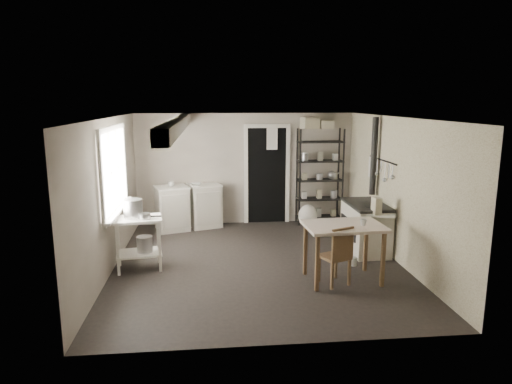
{
  "coord_description": "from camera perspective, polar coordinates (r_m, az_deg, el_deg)",
  "views": [
    {
      "loc": [
        -0.73,
        -6.89,
        2.56
      ],
      "look_at": [
        0.0,
        0.3,
        1.1
      ],
      "focal_mm": 32.0,
      "sensor_mm": 36.0,
      "label": 1
    }
  ],
  "objects": [
    {
      "name": "work_table",
      "position": [
        6.71,
        10.79,
        -7.74
      ],
      "size": [
        1.14,
        0.83,
        0.83
      ],
      "primitive_type": null,
      "rotation": [
        0.0,
        0.0,
        0.06
      ],
      "color": "beige",
      "rests_on": "ground"
    },
    {
      "name": "floor_crock",
      "position": [
        7.42,
        12.08,
        -8.42
      ],
      "size": [
        0.13,
        0.13,
        0.14
      ],
      "primitive_type": "cylinder",
      "rotation": [
        0.0,
        0.0,
        0.21
      ],
      "color": "silver",
      "rests_on": "ground"
    },
    {
      "name": "shelf_jar",
      "position": [
        9.51,
        6.06,
        4.12
      ],
      "size": [
        0.1,
        0.1,
        0.18
      ],
      "primitive_type": "imported",
      "rotation": [
        0.0,
        0.0,
        -0.21
      ],
      "color": "silver",
      "rests_on": "shelf_rack"
    },
    {
      "name": "stovepipe",
      "position": [
        8.3,
        14.53,
        4.34
      ],
      "size": [
        0.13,
        0.13,
        1.44
      ],
      "primitive_type": null,
      "rotation": [
        0.0,
        0.0,
        0.17
      ],
      "color": "black",
      "rests_on": "stove"
    },
    {
      "name": "prep_table",
      "position": [
        7.25,
        -14.45,
        -6.29
      ],
      "size": [
        0.78,
        0.61,
        0.81
      ],
      "primitive_type": null,
      "rotation": [
        0.0,
        0.0,
        0.16
      ],
      "color": "white",
      "rests_on": "ground"
    },
    {
      "name": "ceiling",
      "position": [
        6.93,
        0.25,
        9.27
      ],
      "size": [
        5.0,
        5.0,
        0.0
      ],
      "primitive_type": "plane",
      "rotation": [
        3.14,
        0.0,
        0.0
      ],
      "color": "silver",
      "rests_on": "wall_back"
    },
    {
      "name": "wallpaper_panel",
      "position": [
        7.63,
        17.21,
        0.26
      ],
      "size": [
        0.01,
        5.0,
        2.3
      ],
      "primitive_type": null,
      "color": "beige",
      "rests_on": "wall_right"
    },
    {
      "name": "window",
      "position": [
        7.32,
        -17.49,
        2.57
      ],
      "size": [
        0.12,
        1.76,
        1.28
      ],
      "primitive_type": null,
      "color": "white",
      "rests_on": "wall_left"
    },
    {
      "name": "storage_box_a",
      "position": [
        9.47,
        6.74,
        8.01
      ],
      "size": [
        0.37,
        0.34,
        0.22
      ],
      "primitive_type": "cube",
      "rotation": [
        0.0,
        0.0,
        0.19
      ],
      "color": "beige",
      "rests_on": "shelf_rack"
    },
    {
      "name": "side_ledge",
      "position": [
        7.64,
        15.05,
        -5.17
      ],
      "size": [
        0.58,
        0.46,
        0.79
      ],
      "primitive_type": null,
      "rotation": [
        0.0,
        0.0,
        -0.42
      ],
      "color": "white",
      "rests_on": "ground"
    },
    {
      "name": "wall_front",
      "position": [
        4.67,
        3.5,
        -6.17
      ],
      "size": [
        4.5,
        0.02,
        2.3
      ],
      "primitive_type": "cube",
      "color": "#A59B8D",
      "rests_on": "ground"
    },
    {
      "name": "flour_sack",
      "position": [
        9.41,
        6.5,
        -2.93
      ],
      "size": [
        0.43,
        0.38,
        0.47
      ],
      "primitive_type": "ellipsoid",
      "rotation": [
        0.0,
        0.0,
        0.15
      ],
      "color": "silver",
      "rests_on": "ground"
    },
    {
      "name": "bucket",
      "position": [
        7.24,
        -13.73,
        -6.4
      ],
      "size": [
        0.25,
        0.25,
        0.26
      ],
      "primitive_type": "cylinder",
      "rotation": [
        0.0,
        0.0,
        -0.04
      ],
      "color": "#ABABAE",
      "rests_on": "prep_table"
    },
    {
      "name": "base_cabinets",
      "position": [
        9.32,
        -8.42,
        -1.73
      ],
      "size": [
        1.46,
        0.95,
        0.88
      ],
      "primitive_type": null,
      "rotation": [
        0.0,
        0.0,
        0.3
      ],
      "color": "beige",
      "rests_on": "ground"
    },
    {
      "name": "saucepan",
      "position": [
        7.03,
        -13.72,
        -2.99
      ],
      "size": [
        0.19,
        0.19,
        0.1
      ],
      "primitive_type": "cylinder",
      "rotation": [
        0.0,
        0.0,
        0.12
      ],
      "color": "#ABABAE",
      "rests_on": "prep_table"
    },
    {
      "name": "counter_cup",
      "position": [
        9.14,
        -10.58,
        1.21
      ],
      "size": [
        0.17,
        0.17,
        0.1
      ],
      "primitive_type": "imported",
      "rotation": [
        0.0,
        0.0,
        0.35
      ],
      "color": "silver",
      "rests_on": "base_cabinets"
    },
    {
      "name": "utensil_rail",
      "position": [
        8.1,
        15.41,
        3.85
      ],
      "size": [
        0.06,
        1.2,
        0.44
      ],
      "primitive_type": null,
      "color": "#ABABAE",
      "rests_on": "wall_right"
    },
    {
      "name": "mixing_bowl",
      "position": [
        9.15,
        -7.54,
        1.22
      ],
      "size": [
        0.3,
        0.3,
        0.07
      ],
      "primitive_type": "imported",
      "rotation": [
        0.0,
        0.0,
        0.04
      ],
      "color": "silver",
      "rests_on": "base_cabinets"
    },
    {
      "name": "ceiling_beam",
      "position": [
        6.92,
        -9.79,
        8.27
      ],
      "size": [
        0.18,
        5.0,
        0.18
      ],
      "primitive_type": null,
      "color": "white",
      "rests_on": "ceiling"
    },
    {
      "name": "stove",
      "position": [
        8.05,
        13.54,
        -4.17
      ],
      "size": [
        0.6,
        1.07,
        0.84
      ],
      "primitive_type": null,
      "rotation": [
        0.0,
        0.0,
        0.01
      ],
      "color": "beige",
      "rests_on": "ground"
    },
    {
      "name": "floor",
      "position": [
        7.39,
        0.24,
        -8.86
      ],
      "size": [
        5.0,
        5.0,
        0.0
      ],
      "primitive_type": "plane",
      "color": "black",
      "rests_on": "ground"
    },
    {
      "name": "wall_left",
      "position": [
        7.19,
        -17.87,
        -0.44
      ],
      "size": [
        0.02,
        5.0,
        2.3
      ],
      "primitive_type": "cube",
      "color": "#A59B8D",
      "rests_on": "ground"
    },
    {
      "name": "wall_back",
      "position": [
        9.52,
        -1.34,
        2.9
      ],
      "size": [
        4.5,
        0.02,
        2.3
      ],
      "primitive_type": "cube",
      "color": "#A59B8D",
      "rests_on": "ground"
    },
    {
      "name": "stockpot",
      "position": [
        7.14,
        -15.11,
        -2.09
      ],
      "size": [
        0.35,
        0.35,
        0.31
      ],
      "primitive_type": "cylinder",
      "rotation": [
        0.0,
        0.0,
        -0.26
      ],
      "color": "#ABABAE",
      "rests_on": "prep_table"
    },
    {
      "name": "shelf_rack",
      "position": [
        9.61,
        7.94,
        1.66
      ],
      "size": [
        0.95,
        0.38,
        1.99
      ],
      "primitive_type": null,
      "rotation": [
        0.0,
        0.0,
        0.01
      ],
      "color": "black",
      "rests_on": "ground"
    },
    {
      "name": "doorway",
      "position": [
        9.56,
        1.37,
        2.02
      ],
      "size": [
        0.96,
        0.1,
        2.08
      ],
      "primitive_type": null,
      "color": "white",
      "rests_on": "ground"
    },
    {
      "name": "oats_box",
      "position": [
        7.43,
        14.86,
        -1.01
      ],
      "size": [
        0.12,
        0.19,
        0.27
      ],
      "primitive_type": "cube",
      "rotation": [
        0.0,
        0.0,
        0.07
      ],
      "color": "beige",
      "rests_on": "side_ledge"
    },
    {
      "name": "table_cup",
      "position": [
        6.59,
        13.23,
        -4.34
      ],
      "size": [
        0.12,
        0.12,
        0.09
      ],
      "primitive_type": "imported",
      "rotation": [
        0.0,
        0.0,
        -0.42
      ],
      "color": "silver",
      "rests_on": "work_table"
    },
    {
      "name": "chair",
      "position": [
        6.53,
        9.8,
        -7.27
      ],
      "size": [
        0.47,
        0.48,
        0.86
      ],
      "primitive_type": null,
      "rotation": [
        0.0,
        0.0,
        0.39
      ],
      "color": "#523923",
      "rests_on": "ground"
    },
    {
      "name": "wall_right",
      "position": [
        7.64,
        17.28,
        0.26
      ],
      "size": [
        0.02,
        5.0,
        2.3
      ],
      "primitive_type": "cube",
      "color": "#A59B8D",
      "rests_on": "ground"
    },
    {
      "name": "storage_box_b",
      "position": [
        9.5,
        8.85,
        7.85
      ],
      "size": [
        0.27,
        0.25,
        0.16
      ],
      "primitive_type": "cube",
      "rotation": [
        0.0,
        0.0,
        -0.08
      ],
      "color": "beige",
      "rests_on": "shelf_rack"
    }
  ]
}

